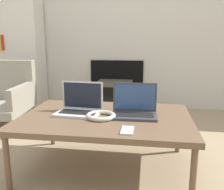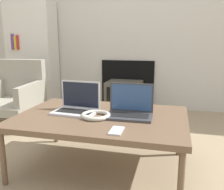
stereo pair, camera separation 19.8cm
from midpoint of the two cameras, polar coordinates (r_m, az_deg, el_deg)
ground_plane at (r=1.68m, az=-1.11°, el=-19.92°), size 14.00×14.00×0.00m
wall_back at (r=3.41m, az=8.18°, el=18.78°), size 7.00×0.08×2.60m
table at (r=1.73m, az=0.83°, el=-5.64°), size 1.15×0.79×0.39m
laptop_left at (r=1.79m, az=-4.85°, el=-2.40°), size 0.32×0.23×0.22m
laptop_right at (r=1.71m, az=7.47°, el=-3.20°), size 0.31×0.21×0.22m
headphones at (r=1.67m, az=-0.35°, el=-4.72°), size 0.20×0.20×0.03m
phone at (r=1.43m, az=5.06°, el=-8.20°), size 0.07×0.13×0.01m
tv at (r=3.24m, az=4.57°, el=-0.29°), size 0.44×0.40×0.39m
armchair at (r=2.93m, az=-19.46°, el=0.53°), size 0.59×0.70×0.69m
bookshelf at (r=3.67m, az=-16.23°, el=8.89°), size 0.66×0.32×1.42m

